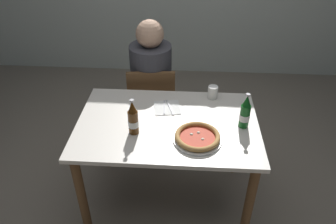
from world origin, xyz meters
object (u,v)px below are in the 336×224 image
(dining_table_main, at_px, (168,136))
(pizza_margherita_near, at_px, (197,137))
(beer_bottle_left, at_px, (245,113))
(chair_behind_table, at_px, (152,104))
(diner_seated, at_px, (152,91))
(napkin_with_cutlery, at_px, (167,108))
(beer_bottle_center, at_px, (133,119))
(paper_cup, at_px, (213,92))

(dining_table_main, bearing_deg, pizza_margherita_near, -40.26)
(dining_table_main, relative_size, beer_bottle_left, 4.86)
(chair_behind_table, bearing_deg, pizza_margherita_near, 110.67)
(dining_table_main, xyz_separation_m, beer_bottle_left, (0.49, -0.01, 0.22))
(diner_seated, height_order, napkin_with_cutlery, diner_seated)
(pizza_margherita_near, bearing_deg, napkin_with_cutlery, 121.81)
(chair_behind_table, xyz_separation_m, diner_seated, (-0.01, 0.05, 0.10))
(dining_table_main, height_order, beer_bottle_center, beer_bottle_center)
(dining_table_main, xyz_separation_m, chair_behind_table, (-0.17, 0.61, -0.15))
(dining_table_main, relative_size, napkin_with_cutlery, 5.78)
(chair_behind_table, distance_m, pizza_margherita_near, 0.91)
(diner_seated, relative_size, beer_bottle_center, 4.89)
(pizza_margherita_near, height_order, paper_cup, paper_cup)
(chair_behind_table, xyz_separation_m, paper_cup, (0.48, -0.28, 0.32))
(pizza_margherita_near, distance_m, paper_cup, 0.50)
(diner_seated, height_order, beer_bottle_left, diner_seated)
(dining_table_main, distance_m, beer_bottle_left, 0.54)
(beer_bottle_center, xyz_separation_m, paper_cup, (0.52, 0.44, -0.06))
(chair_behind_table, height_order, pizza_margherita_near, chair_behind_table)
(pizza_margherita_near, height_order, napkin_with_cutlery, pizza_margherita_near)
(beer_bottle_center, height_order, napkin_with_cutlery, beer_bottle_center)
(dining_table_main, distance_m, paper_cup, 0.48)
(napkin_with_cutlery, height_order, paper_cup, paper_cup)
(beer_bottle_left, distance_m, beer_bottle_center, 0.71)
(paper_cup, bearing_deg, chair_behind_table, 149.49)
(dining_table_main, bearing_deg, napkin_with_cutlery, 94.41)
(diner_seated, distance_m, napkin_with_cutlery, 0.54)
(pizza_margherita_near, height_order, beer_bottle_left, beer_bottle_left)
(pizza_margherita_near, relative_size, paper_cup, 3.20)
(beer_bottle_left, bearing_deg, pizza_margherita_near, -152.04)
(beer_bottle_center, bearing_deg, beer_bottle_left, 8.97)
(beer_bottle_center, relative_size, napkin_with_cutlery, 1.19)
(diner_seated, bearing_deg, dining_table_main, -74.79)
(beer_bottle_left, relative_size, napkin_with_cutlery, 1.19)
(dining_table_main, height_order, chair_behind_table, chair_behind_table)
(pizza_margherita_near, bearing_deg, chair_behind_table, 115.46)
(beer_bottle_left, bearing_deg, napkin_with_cutlery, 160.69)
(dining_table_main, xyz_separation_m, pizza_margherita_near, (0.20, -0.17, 0.14))
(beer_bottle_center, relative_size, paper_cup, 2.60)
(beer_bottle_left, bearing_deg, paper_cup, 119.11)
(diner_seated, bearing_deg, napkin_with_cutlery, -71.22)
(pizza_margherita_near, distance_m, beer_bottle_left, 0.35)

